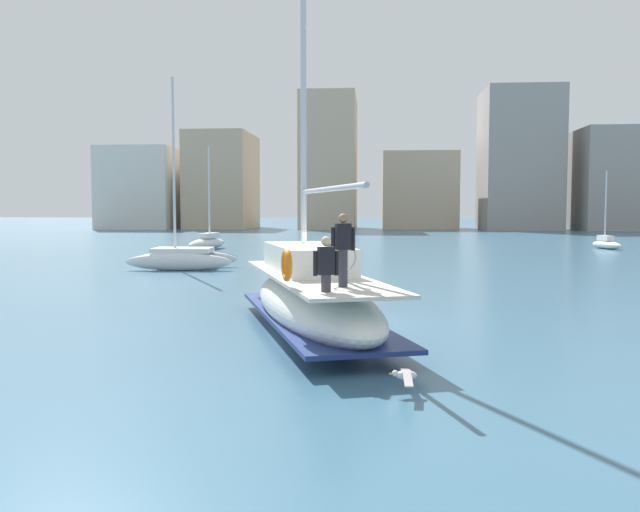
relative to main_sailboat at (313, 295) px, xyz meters
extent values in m
plane|color=#38607A|center=(0.87, 1.38, -0.92)|extent=(400.00, 400.00, 0.00)
ellipsoid|color=white|center=(0.03, -0.07, -0.22)|extent=(5.26, 9.87, 1.40)
cube|color=navy|center=(0.03, -0.07, -0.53)|extent=(5.23, 9.70, 0.10)
cube|color=beige|center=(0.03, -0.07, 0.52)|extent=(4.93, 9.35, 0.08)
cube|color=white|center=(-0.20, 0.61, 0.91)|extent=(2.94, 4.63, 0.70)
cylinder|color=silver|center=(-0.35, 1.07, 6.93)|extent=(0.16, 0.16, 12.74)
cylinder|color=#B7B7BC|center=(0.55, -1.67, 2.68)|extent=(1.90, 5.51, 0.12)
cylinder|color=silver|center=(-1.35, 4.13, 1.03)|extent=(0.87, 0.34, 0.06)
torus|color=orange|center=(-0.27, -2.95, 1.03)|extent=(0.35, 0.71, 0.70)
cylinder|color=#33333D|center=(0.92, -2.81, 0.96)|extent=(0.20, 0.20, 0.80)
cube|color=black|center=(0.92, -2.81, 1.64)|extent=(0.37, 0.29, 0.56)
sphere|color=#9E7051|center=(0.92, -2.81, 2.03)|extent=(0.20, 0.20, 0.20)
cylinder|color=black|center=(0.71, -2.88, 1.59)|extent=(0.09, 0.09, 0.50)
cylinder|color=black|center=(1.13, -2.74, 1.59)|extent=(0.09, 0.09, 0.50)
cylinder|color=#33333D|center=(0.62, -3.66, 0.74)|extent=(0.20, 0.20, 0.35)
cube|color=black|center=(0.62, -3.66, 1.19)|extent=(0.37, 0.29, 0.56)
sphere|color=beige|center=(0.62, -3.66, 1.58)|extent=(0.20, 0.20, 0.20)
cylinder|color=black|center=(0.41, -3.73, 1.14)|extent=(0.09, 0.09, 0.50)
cylinder|color=black|center=(0.83, -3.60, 1.14)|extent=(0.09, 0.09, 0.50)
torus|color=silver|center=(0.85, -2.58, 1.18)|extent=(0.74, 0.29, 0.76)
ellipsoid|color=silver|center=(-8.37, 15.96, -0.48)|extent=(5.46, 0.97, 0.88)
ellipsoid|color=silver|center=(-8.51, 18.00, -0.48)|extent=(5.46, 0.97, 0.88)
cube|color=silver|center=(-8.44, 16.98, 0.06)|extent=(3.13, 2.25, 0.24)
cylinder|color=silver|center=(-8.85, 16.95, 4.57)|extent=(0.14, 0.14, 8.78)
ellipsoid|color=silver|center=(-11.32, 33.14, -0.49)|extent=(2.48, 5.45, 0.86)
cube|color=silver|center=(-11.26, 33.40, 0.14)|extent=(1.29, 2.26, 0.40)
cylinder|color=silver|center=(-11.22, 33.53, 3.46)|extent=(0.13, 0.13, 7.03)
ellipsoid|color=white|center=(19.48, 36.43, -0.60)|extent=(1.63, 4.02, 0.63)
cube|color=white|center=(19.44, 36.63, -0.08)|extent=(0.88, 1.65, 0.40)
cylinder|color=silver|center=(19.43, 36.72, 2.43)|extent=(0.11, 0.11, 5.42)
ellipsoid|color=silver|center=(2.15, -5.76, -0.58)|extent=(0.37, 0.19, 0.16)
sphere|color=silver|center=(1.96, -5.77, -0.55)|extent=(0.11, 0.11, 0.11)
cone|color=gold|center=(1.90, -5.77, -0.56)|extent=(0.07, 0.04, 0.04)
cube|color=#9E9993|center=(2.16, -6.06, -0.56)|extent=(0.16, 0.60, 0.15)
cube|color=#9E9993|center=(2.14, -5.46, -0.56)|extent=(0.16, 0.60, 0.15)
cube|color=silver|center=(-34.60, 86.42, 5.28)|extent=(11.11, 16.82, 12.40)
cube|color=#C6AD8E|center=(-22.59, 86.72, 6.47)|extent=(9.35, 14.51, 14.77)
cube|color=#C6AD8E|center=(-5.67, 85.80, 9.17)|extent=(8.19, 14.18, 20.17)
cube|color=#C6AD8E|center=(8.21, 87.99, 4.92)|extent=(11.30, 10.67, 11.68)
cube|color=gray|center=(22.51, 83.93, 9.30)|extent=(10.75, 11.71, 20.44)
cube|color=gray|center=(36.59, 85.14, 6.31)|extent=(12.39, 16.76, 14.46)
camera|label=1|loc=(1.63, -16.93, 2.24)|focal=37.38mm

